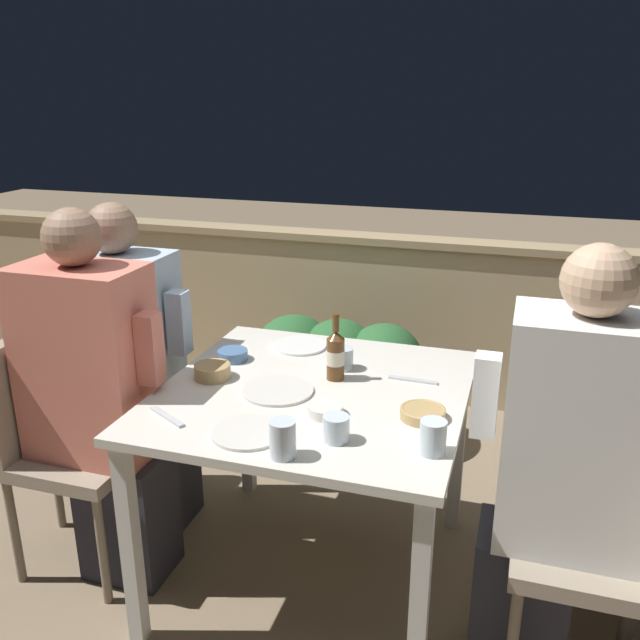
# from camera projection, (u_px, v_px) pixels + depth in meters

# --- Properties ---
(ground_plane) EXTENTS (16.00, 16.00, 0.00)m
(ground_plane) POSITION_uv_depth(u_px,v_px,m) (314.00, 575.00, 2.50)
(ground_plane) COLOR #847056
(parapet_wall) EXTENTS (9.00, 0.18, 0.93)m
(parapet_wall) POSITION_uv_depth(u_px,v_px,m) (403.00, 317.00, 3.85)
(parapet_wall) COLOR tan
(parapet_wall) RESTS_ON ground_plane
(dining_table) EXTENTS (1.00, 1.01, 0.75)m
(dining_table) POSITION_uv_depth(u_px,v_px,m) (313.00, 413.00, 2.28)
(dining_table) COLOR silver
(dining_table) RESTS_ON ground_plane
(planter_hedge) EXTENTS (0.85, 0.47, 0.62)m
(planter_hedge) POSITION_uv_depth(u_px,v_px,m) (337.00, 373.00, 3.39)
(planter_hedge) COLOR brown
(planter_hedge) RESTS_ON ground_plane
(chair_left_near) EXTENTS (0.43, 0.42, 0.89)m
(chair_left_near) POSITION_uv_depth(u_px,v_px,m) (57.00, 427.00, 2.44)
(chair_left_near) COLOR gray
(chair_left_near) RESTS_ON ground_plane
(person_coral_top) EXTENTS (0.50, 0.26, 1.35)m
(person_coral_top) POSITION_uv_depth(u_px,v_px,m) (99.00, 401.00, 2.34)
(person_coral_top) COLOR #282833
(person_coral_top) RESTS_ON ground_plane
(chair_left_far) EXTENTS (0.43, 0.42, 0.89)m
(chair_left_far) POSITION_uv_depth(u_px,v_px,m) (93.00, 389.00, 2.74)
(chair_left_far) COLOR gray
(chair_left_far) RESTS_ON ground_plane
(person_blue_shirt) EXTENTS (0.49, 0.26, 1.31)m
(person_blue_shirt) POSITION_uv_depth(u_px,v_px,m) (133.00, 369.00, 2.65)
(person_blue_shirt) COLOR #282833
(person_blue_shirt) RESTS_ON ground_plane
(chair_right_near) EXTENTS (0.43, 0.42, 0.89)m
(chair_right_near) POSITION_uv_depth(u_px,v_px,m) (628.00, 529.00, 1.87)
(chair_right_near) COLOR gray
(chair_right_near) RESTS_ON ground_plane
(person_white_polo) EXTENTS (0.48, 0.26, 1.34)m
(person_white_polo) POSITION_uv_depth(u_px,v_px,m) (560.00, 476.00, 1.89)
(person_white_polo) COLOR #282833
(person_white_polo) RESTS_ON ground_plane
(chair_right_far) EXTENTS (0.43, 0.42, 0.89)m
(chair_right_far) POSITION_uv_depth(u_px,v_px,m) (610.00, 464.00, 2.19)
(chair_right_far) COLOR gray
(chair_right_far) RESTS_ON ground_plane
(beer_bottle) EXTENTS (0.06, 0.06, 0.24)m
(beer_bottle) POSITION_uv_depth(u_px,v_px,m) (336.00, 354.00, 2.31)
(beer_bottle) COLOR brown
(beer_bottle) RESTS_ON dining_table
(plate_0) EXTENTS (0.21, 0.21, 0.01)m
(plate_0) POSITION_uv_depth(u_px,v_px,m) (248.00, 433.00, 1.96)
(plate_0) COLOR silver
(plate_0) RESTS_ON dining_table
(plate_1) EXTENTS (0.24, 0.24, 0.01)m
(plate_1) POSITION_uv_depth(u_px,v_px,m) (278.00, 390.00, 2.24)
(plate_1) COLOR silver
(plate_1) RESTS_ON dining_table
(plate_2) EXTENTS (0.21, 0.21, 0.01)m
(plate_2) POSITION_uv_depth(u_px,v_px,m) (300.00, 346.00, 2.62)
(plate_2) COLOR white
(plate_2) RESTS_ON dining_table
(bowl_0) EXTENTS (0.14, 0.14, 0.03)m
(bowl_0) POSITION_uv_depth(u_px,v_px,m) (423.00, 413.00, 2.05)
(bowl_0) COLOR tan
(bowl_0) RESTS_ON dining_table
(bowl_1) EXTENTS (0.11, 0.11, 0.03)m
(bowl_1) POSITION_uv_depth(u_px,v_px,m) (325.00, 409.00, 2.07)
(bowl_1) COLOR silver
(bowl_1) RESTS_ON dining_table
(bowl_2) EXTENTS (0.13, 0.13, 0.05)m
(bowl_2) POSITION_uv_depth(u_px,v_px,m) (212.00, 370.00, 2.33)
(bowl_2) COLOR tan
(bowl_2) RESTS_ON dining_table
(bowl_3) EXTENTS (0.11, 0.11, 0.04)m
(bowl_3) POSITION_uv_depth(u_px,v_px,m) (233.00, 354.00, 2.49)
(bowl_3) COLOR #4C709E
(bowl_3) RESTS_ON dining_table
(glass_cup_0) EXTENTS (0.07, 0.07, 0.10)m
(glass_cup_0) POSITION_uv_depth(u_px,v_px,m) (433.00, 437.00, 1.85)
(glass_cup_0) COLOR silver
(glass_cup_0) RESTS_ON dining_table
(glass_cup_1) EXTENTS (0.07, 0.07, 0.11)m
(glass_cup_1) POSITION_uv_depth(u_px,v_px,m) (283.00, 439.00, 1.83)
(glass_cup_1) COLOR silver
(glass_cup_1) RESTS_ON dining_table
(glass_cup_2) EXTENTS (0.08, 0.08, 0.08)m
(glass_cup_2) POSITION_uv_depth(u_px,v_px,m) (342.00, 358.00, 2.41)
(glass_cup_2) COLOR silver
(glass_cup_2) RESTS_ON dining_table
(glass_cup_3) EXTENTS (0.08, 0.08, 0.08)m
(glass_cup_3) POSITION_uv_depth(u_px,v_px,m) (336.00, 428.00, 1.92)
(glass_cup_3) COLOR silver
(glass_cup_3) RESTS_ON dining_table
(fork_0) EXTENTS (0.16, 0.10, 0.01)m
(fork_0) POSITION_uv_depth(u_px,v_px,m) (167.00, 417.00, 2.06)
(fork_0) COLOR silver
(fork_0) RESTS_ON dining_table
(fork_1) EXTENTS (0.17, 0.03, 0.01)m
(fork_1) POSITION_uv_depth(u_px,v_px,m) (413.00, 380.00, 2.32)
(fork_1) COLOR silver
(fork_1) RESTS_ON dining_table
(potted_plant) EXTENTS (0.30, 0.30, 0.73)m
(potted_plant) POSITION_uv_depth(u_px,v_px,m) (627.00, 413.00, 2.77)
(potted_plant) COLOR #B2A899
(potted_plant) RESTS_ON ground_plane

